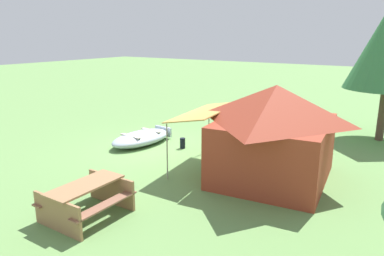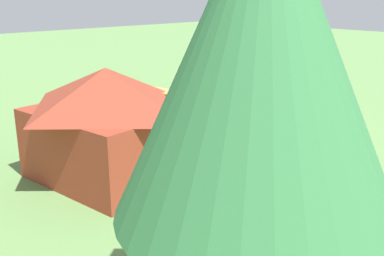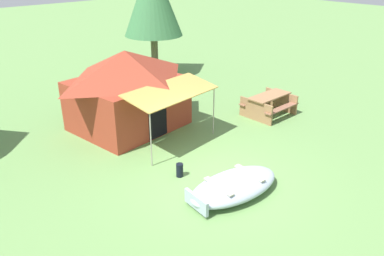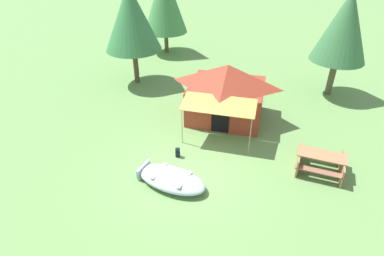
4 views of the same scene
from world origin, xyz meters
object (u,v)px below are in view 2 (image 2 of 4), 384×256
at_px(canvas_cabin_tent, 109,121).
at_px(cooler_box, 115,151).
at_px(picnic_table, 102,107).
at_px(fuel_can, 238,143).
at_px(beached_rowboat, 260,127).
at_px(pine_tree_back_right, 261,58).

xyz_separation_m(canvas_cabin_tent, cooler_box, (1.02, -0.79, -1.18)).
bearing_deg(canvas_cabin_tent, picnic_table, -30.47).
relative_size(picnic_table, fuel_can, 4.59).
height_order(beached_rowboat, canvas_cabin_tent, canvas_cabin_tent).
xyz_separation_m(cooler_box, pine_tree_back_right, (-6.85, 2.77, 3.44)).
height_order(beached_rowboat, fuel_can, beached_rowboat).
xyz_separation_m(canvas_cabin_tent, pine_tree_back_right, (-5.83, 1.98, 2.26)).
bearing_deg(picnic_table, cooler_box, 152.10).
bearing_deg(picnic_table, fuel_can, -168.18).
bearing_deg(pine_tree_back_right, fuel_can, -48.39).
distance_m(canvas_cabin_tent, pine_tree_back_right, 6.56).
bearing_deg(picnic_table, canvas_cabin_tent, 149.53).
height_order(beached_rowboat, pine_tree_back_right, pine_tree_back_right).
xyz_separation_m(beached_rowboat, canvas_cabin_tent, (0.44, 5.14, 1.11)).
relative_size(beached_rowboat, fuel_can, 7.13).
bearing_deg(canvas_cabin_tent, pine_tree_back_right, 161.23).
bearing_deg(beached_rowboat, canvas_cabin_tent, 85.12).
xyz_separation_m(beached_rowboat, pine_tree_back_right, (-5.39, 7.12, 3.36)).
bearing_deg(fuel_can, pine_tree_back_right, 131.61).
bearing_deg(cooler_box, fuel_can, -123.59).
bearing_deg(canvas_cabin_tent, fuel_can, -103.39).
height_order(picnic_table, cooler_box, picnic_table).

